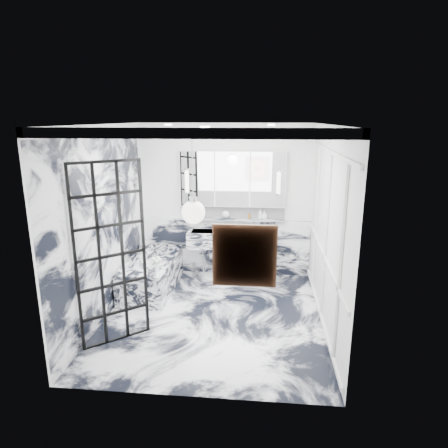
# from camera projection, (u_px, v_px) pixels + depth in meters

# --- Properties ---
(floor) EXTENTS (3.60, 3.60, 0.00)m
(floor) POSITION_uv_depth(u_px,v_px,m) (213.00, 316.00, 6.00)
(floor) COLOR white
(floor) RESTS_ON ground
(ceiling) EXTENTS (3.60, 3.60, 0.00)m
(ceiling) POSITION_uv_depth(u_px,v_px,m) (212.00, 124.00, 5.27)
(ceiling) COLOR white
(ceiling) RESTS_ON wall_back
(wall_back) EXTENTS (3.60, 0.00, 3.60)m
(wall_back) POSITION_uv_depth(u_px,v_px,m) (225.00, 201.00, 7.37)
(wall_back) COLOR white
(wall_back) RESTS_ON floor
(wall_front) EXTENTS (3.60, 0.00, 3.60)m
(wall_front) POSITION_uv_depth(u_px,v_px,m) (189.00, 275.00, 3.90)
(wall_front) COLOR white
(wall_front) RESTS_ON floor
(wall_left) EXTENTS (0.00, 3.60, 3.60)m
(wall_left) POSITION_uv_depth(u_px,v_px,m) (103.00, 224.00, 5.79)
(wall_left) COLOR white
(wall_left) RESTS_ON floor
(wall_right) EXTENTS (0.00, 3.60, 3.60)m
(wall_right) POSITION_uv_depth(u_px,v_px,m) (328.00, 229.00, 5.48)
(wall_right) COLOR white
(wall_right) RESTS_ON floor
(marble_clad_back) EXTENTS (3.18, 0.05, 1.05)m
(marble_clad_back) POSITION_uv_depth(u_px,v_px,m) (225.00, 246.00, 7.57)
(marble_clad_back) COLOR white
(marble_clad_back) RESTS_ON floor
(marble_clad_left) EXTENTS (0.02, 3.56, 2.68)m
(marble_clad_left) POSITION_uv_depth(u_px,v_px,m) (104.00, 228.00, 5.80)
(marble_clad_left) COLOR white
(marble_clad_left) RESTS_ON floor
(panel_molding) EXTENTS (0.03, 3.40, 2.30)m
(panel_molding) POSITION_uv_depth(u_px,v_px,m) (326.00, 236.00, 5.51)
(panel_molding) COLOR white
(panel_molding) RESTS_ON floor
(soap_bottle_a) EXTENTS (0.10, 0.10, 0.20)m
(soap_bottle_a) POSITION_uv_depth(u_px,v_px,m) (260.00, 214.00, 7.27)
(soap_bottle_a) COLOR #8C5919
(soap_bottle_a) RESTS_ON ledge
(soap_bottle_b) EXTENTS (0.07, 0.08, 0.15)m
(soap_bottle_b) POSITION_uv_depth(u_px,v_px,m) (265.00, 215.00, 7.27)
(soap_bottle_b) COLOR #4C4C51
(soap_bottle_b) RESTS_ON ledge
(soap_bottle_c) EXTENTS (0.13, 0.13, 0.14)m
(soap_bottle_c) POSITION_uv_depth(u_px,v_px,m) (264.00, 216.00, 7.27)
(soap_bottle_c) COLOR silver
(soap_bottle_c) RESTS_ON ledge
(face_pot) EXTENTS (0.14, 0.14, 0.14)m
(face_pot) POSITION_uv_depth(u_px,v_px,m) (226.00, 214.00, 7.34)
(face_pot) COLOR white
(face_pot) RESTS_ON ledge
(amber_bottle) EXTENTS (0.04, 0.04, 0.10)m
(amber_bottle) POSITION_uv_depth(u_px,v_px,m) (249.00, 216.00, 7.30)
(amber_bottle) COLOR #8C5919
(amber_bottle) RESTS_ON ledge
(flower_vase) EXTENTS (0.07, 0.07, 0.12)m
(flower_vase) POSITION_uv_depth(u_px,v_px,m) (157.00, 268.00, 6.24)
(flower_vase) COLOR silver
(flower_vase) RESTS_ON bathtub
(crittall_door) EXTENTS (0.71, 0.59, 2.38)m
(crittall_door) POSITION_uv_depth(u_px,v_px,m) (111.00, 256.00, 5.06)
(crittall_door) COLOR black
(crittall_door) RESTS_ON floor
(artwork) EXTENTS (0.52, 0.05, 0.52)m
(artwork) POSITION_uv_depth(u_px,v_px,m) (245.00, 256.00, 3.84)
(artwork) COLOR #D65516
(artwork) RESTS_ON wall_front
(pendant_light) EXTENTS (0.26, 0.26, 0.26)m
(pendant_light) POSITION_uv_depth(u_px,v_px,m) (193.00, 212.00, 4.39)
(pendant_light) COLOR white
(pendant_light) RESTS_ON ceiling
(trough_sink) EXTENTS (1.60, 0.45, 0.30)m
(trough_sink) POSITION_uv_depth(u_px,v_px,m) (232.00, 240.00, 7.29)
(trough_sink) COLOR silver
(trough_sink) RESTS_ON wall_back
(ledge) EXTENTS (1.90, 0.14, 0.04)m
(ledge) POSITION_uv_depth(u_px,v_px,m) (232.00, 219.00, 7.36)
(ledge) COLOR silver
(ledge) RESTS_ON wall_back
(subway_tile) EXTENTS (1.90, 0.03, 0.23)m
(subway_tile) POSITION_uv_depth(u_px,v_px,m) (233.00, 212.00, 7.38)
(subway_tile) COLOR white
(subway_tile) RESTS_ON wall_back
(mirror_cabinet) EXTENTS (1.90, 0.16, 1.00)m
(mirror_cabinet) POSITION_uv_depth(u_px,v_px,m) (233.00, 179.00, 7.17)
(mirror_cabinet) COLOR white
(mirror_cabinet) RESTS_ON wall_back
(sconce_left) EXTENTS (0.07, 0.07, 0.40)m
(sconce_left) POSITION_uv_depth(u_px,v_px,m) (187.00, 181.00, 7.17)
(sconce_left) COLOR white
(sconce_left) RESTS_ON mirror_cabinet
(sconce_right) EXTENTS (0.07, 0.07, 0.40)m
(sconce_right) POSITION_uv_depth(u_px,v_px,m) (279.00, 183.00, 7.01)
(sconce_right) COLOR white
(sconce_right) RESTS_ON mirror_cabinet
(bathtub) EXTENTS (0.75, 1.65, 0.55)m
(bathtub) POSITION_uv_depth(u_px,v_px,m) (152.00, 274.00, 6.90)
(bathtub) COLOR silver
(bathtub) RESTS_ON floor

